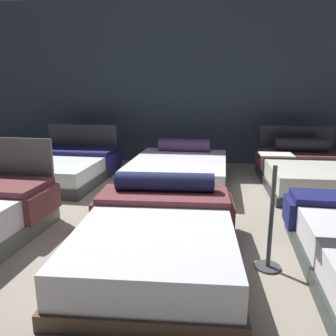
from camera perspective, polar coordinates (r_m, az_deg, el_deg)
name	(u,v)px	position (r m, az deg, el deg)	size (l,w,h in m)	color
ground_plane	(170,216)	(4.49, 0.28, -8.18)	(18.00, 18.00, 0.02)	gray
showroom_back_wall	(188,83)	(7.49, 3.37, 14.26)	(18.00, 0.06, 3.50)	#333D4C
bed_1	(158,237)	(3.30, -1.80, -11.79)	(1.59, 2.07, 0.71)	brown
bed_3	(63,168)	(6.41, -17.51, 0.06)	(1.71, 2.15, 0.92)	#313033
bed_4	(179,171)	(5.80, 1.91, -0.56)	(1.74, 2.21, 0.70)	#4D525D
bed_5	(308,172)	(6.18, 22.86, -0.68)	(1.55, 2.18, 0.93)	#27282D
price_sign	(271,226)	(3.22, 17.17, -9.41)	(0.28, 0.24, 1.09)	#3F3F44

